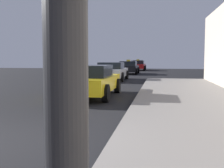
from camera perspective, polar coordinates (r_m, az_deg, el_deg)
car_yellow at (r=11.62m, az=-4.47°, el=0.66°), size 2.06×4.45×1.27m
car_white at (r=20.47m, az=-0.04°, el=2.55°), size 2.01×4.46×1.27m
car_black at (r=28.94m, az=3.28°, el=3.27°), size 1.97×4.22×1.43m
car_red at (r=38.16m, az=5.12°, el=3.68°), size 2.00×4.43×1.43m
car_silver at (r=46.05m, az=5.20°, el=3.90°), size 1.96×4.10×1.43m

